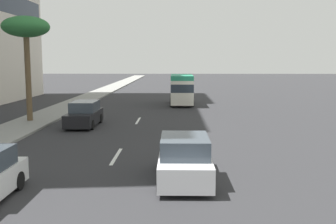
% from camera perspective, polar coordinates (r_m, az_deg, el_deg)
% --- Properties ---
extents(ground_plane, '(198.00, 198.00, 0.00)m').
position_cam_1_polar(ground_plane, '(34.57, -3.53, 0.03)').
color(ground_plane, '#2D2D30').
extents(sidewalk_right, '(162.00, 3.14, 0.15)m').
position_cam_1_polar(sidewalk_right, '(35.94, -15.55, 0.17)').
color(sidewalk_right, gray).
rests_on(sidewalk_right, ground_plane).
extents(lane_stripe_mid, '(3.20, 0.16, 0.01)m').
position_cam_1_polar(lane_stripe_mid, '(18.74, -7.46, -6.34)').
color(lane_stripe_mid, silver).
rests_on(lane_stripe_mid, ground_plane).
extents(lane_stripe_far, '(3.20, 0.16, 0.01)m').
position_cam_1_polar(lane_stripe_far, '(29.49, -4.32, -1.25)').
color(lane_stripe_far, silver).
rests_on(lane_stripe_far, ground_plane).
extents(minibus_lead, '(6.47, 2.31, 3.00)m').
position_cam_1_polar(minibus_lead, '(40.04, 1.98, 3.42)').
color(minibus_lead, silver).
rests_on(minibus_lead, ground_plane).
extents(car_second, '(4.63, 1.84, 1.68)m').
position_cam_1_polar(car_second, '(27.57, -11.94, -0.34)').
color(car_second, black).
rests_on(car_second, ground_plane).
extents(car_third, '(4.48, 1.94, 1.70)m').
position_cam_1_polar(car_third, '(14.78, 2.38, -6.86)').
color(car_third, silver).
rests_on(car_third, ground_plane).
extents(palm_tree, '(3.30, 3.30, 7.39)m').
position_cam_1_polar(palm_tree, '(30.07, -19.76, 11.09)').
color(palm_tree, brown).
rests_on(palm_tree, sidewalk_right).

